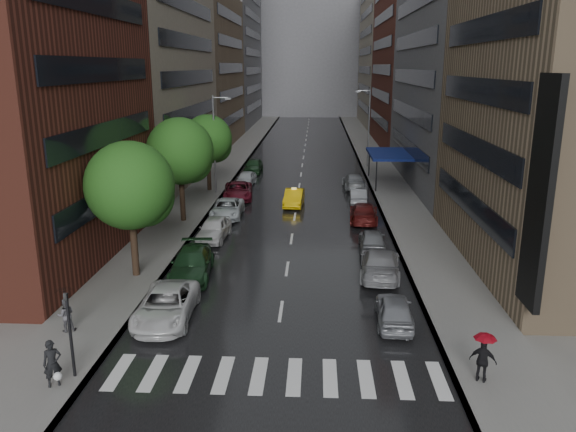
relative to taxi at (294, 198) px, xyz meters
The scene contains 21 objects.
ground 25.64m from the taxi, 89.52° to the right, with size 220.00×220.00×0.00m, color gray.
road 24.39m from the taxi, 89.50° to the left, with size 14.00×140.00×0.01m, color black.
sidewalk_left 25.92m from the taxi, 109.82° to the left, with size 4.00×140.00×0.15m, color gray.
sidewalk_right 26.07m from the taxi, 69.30° to the left, with size 4.00×140.00×0.15m, color gray.
crosswalk 27.64m from the taxi, 89.14° to the right, with size 13.15×2.80×0.01m.
buildings_left 39.39m from the taxi, 114.03° to the left, with size 8.00×108.00×38.00m.
buildings_right 37.44m from the taxi, 63.92° to the left, with size 8.05×109.10×36.00m.
building_far 93.63m from the taxi, 89.87° to the left, with size 40.00×14.00×32.00m, color slate.
tree_near 19.85m from the taxi, 115.76° to the right, with size 4.92×4.92×7.85m.
tree_mid 11.17m from the taxi, 146.23° to the right, with size 5.06×5.06×8.07m.
tree_far 10.85m from the taxi, 147.41° to the left, with size 4.62×4.62×7.37m.
taxi is the anchor object (origin of this frame).
parked_cars_left 7.75m from the taxi, 131.99° to the right, with size 3.05×43.11×1.59m.
parked_cars_right 9.74m from the taxi, 54.83° to the right, with size 2.78×34.76×1.59m.
ped_bag_walker 29.99m from the taxi, 105.17° to the right, with size 0.80×0.72×1.83m.
ped_black_umbrella 26.24m from the taxi, 110.78° to the right, with size 0.96×0.98×2.09m.
ped_red_umbrella 29.03m from the taxi, 73.47° to the right, with size 1.08×0.82×2.01m.
traffic_light 29.22m from the taxi, 104.66° to the right, with size 0.18×0.15×3.45m.
street_lamp_left 9.64m from the taxi, 149.76° to the left, with size 1.74×0.22×9.00m.
street_lamp_right 21.35m from the taxi, 67.73° to the left, with size 1.74×0.22×9.00m.
awning 13.35m from the taxi, 45.56° to the left, with size 4.00×8.00×3.12m.
Camera 1 is at (1.63, -21.56, 11.80)m, focal length 35.00 mm.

